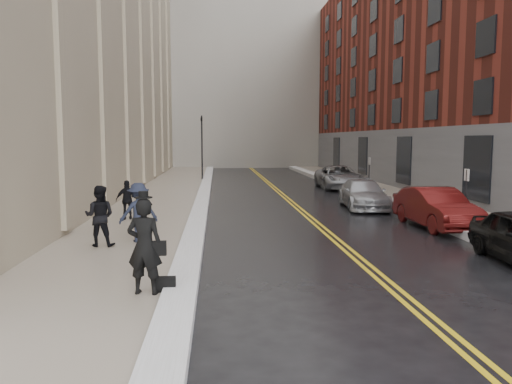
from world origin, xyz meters
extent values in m
plane|color=black|center=(0.00, 0.00, 0.00)|extent=(160.00, 160.00, 0.00)
cube|color=gray|center=(-4.50, 16.00, 0.07)|extent=(4.00, 64.00, 0.15)
cube|color=gray|center=(9.00, 16.00, 0.07)|extent=(3.00, 64.00, 0.15)
cube|color=gold|center=(2.38, 16.00, 0.00)|extent=(0.12, 64.00, 0.01)
cube|color=gold|center=(2.62, 16.00, 0.00)|extent=(0.12, 64.00, 0.01)
cube|color=white|center=(-2.20, 16.00, 0.13)|extent=(0.70, 60.80, 0.26)
cube|color=white|center=(7.15, 16.00, 0.15)|extent=(0.85, 60.80, 0.30)
cube|color=maroon|center=(17.50, 23.00, 9.00)|extent=(14.00, 50.00, 18.00)
cube|color=slate|center=(14.00, 66.00, 22.00)|extent=(22.00, 18.00, 44.00)
cylinder|color=black|center=(-2.60, 30.00, 2.60)|extent=(0.12, 0.12, 5.20)
imported|color=black|center=(-2.60, 30.00, 4.60)|extent=(0.18, 0.15, 0.90)
cylinder|color=black|center=(7.90, 8.00, 1.10)|extent=(0.06, 0.06, 2.20)
cube|color=white|center=(7.90, 8.00, 2.00)|extent=(0.02, 0.35, 0.45)
cylinder|color=black|center=(7.90, 20.00, 1.10)|extent=(0.06, 0.06, 2.20)
cube|color=white|center=(7.90, 20.00, 2.00)|extent=(0.02, 0.35, 0.45)
imported|color=#4B0E0D|center=(6.80, 8.10, 0.76)|extent=(1.78, 4.65, 1.51)
imported|color=#97999E|center=(5.64, 13.59, 0.69)|extent=(2.30, 4.88, 1.37)
imported|color=gray|center=(6.80, 23.19, 0.77)|extent=(2.73, 5.64, 1.55)
imported|color=black|center=(-2.90, 0.24, 1.15)|extent=(0.80, 0.60, 2.00)
imported|color=black|center=(-4.91, 5.04, 1.06)|extent=(0.93, 0.74, 1.82)
imported|color=#1B2032|center=(-3.86, 5.62, 1.07)|extent=(1.35, 1.05, 1.84)
imported|color=black|center=(-4.97, 10.07, 0.93)|extent=(0.97, 0.54, 1.56)
camera|label=1|loc=(-1.41, -9.93, 3.32)|focal=35.00mm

